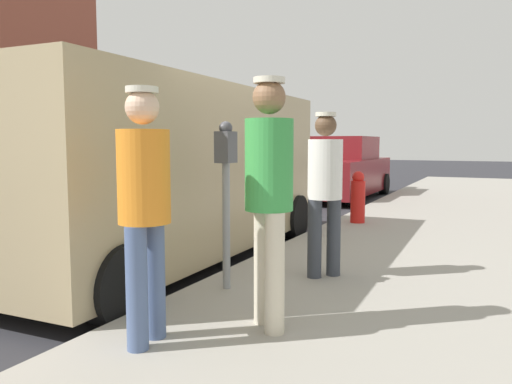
{
  "coord_description": "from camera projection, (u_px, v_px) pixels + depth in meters",
  "views": [
    {
      "loc": [
        3.56,
        -4.89,
        1.48
      ],
      "look_at": [
        1.65,
        -0.95,
        1.05
      ],
      "focal_mm": 35.29,
      "sensor_mm": 36.0,
      "label": 1
    }
  ],
  "objects": [
    {
      "name": "sidewalk_slab",
      "position": [
        486.0,
        299.0,
        4.54
      ],
      "size": [
        5.0,
        32.0,
        0.15
      ],
      "primitive_type": "cube",
      "color": "#9E998E",
      "rests_on": "ground"
    },
    {
      "name": "parked_sedan_ahead",
      "position": [
        339.0,
        170.0,
        13.42
      ],
      "size": [
        1.94,
        4.4,
        1.65
      ],
      "color": "maroon",
      "rests_on": "ground"
    },
    {
      "name": "pedestrian_in_green",
      "position": [
        269.0,
        186.0,
        3.53
      ],
      "size": [
        0.34,
        0.34,
        1.78
      ],
      "color": "beige",
      "rests_on": "sidewalk_slab"
    },
    {
      "name": "parked_van",
      "position": [
        165.0,
        169.0,
        6.18
      ],
      "size": [
        2.24,
        5.25,
        2.15
      ],
      "color": "tan",
      "rests_on": "ground"
    },
    {
      "name": "ground_plane",
      "position": [
        168.0,
        266.0,
        6.07
      ],
      "size": [
        80.0,
        80.0,
        0.0
      ],
      "primitive_type": "plane",
      "color": "#2D2D33"
    },
    {
      "name": "pedestrian_in_white",
      "position": [
        325.0,
        184.0,
        4.94
      ],
      "size": [
        0.34,
        0.34,
        1.62
      ],
      "color": "#383D47",
      "rests_on": "sidewalk_slab"
    },
    {
      "name": "fire_hydrant",
      "position": [
        358.0,
        198.0,
        8.38
      ],
      "size": [
        0.24,
        0.24,
        0.86
      ],
      "color": "red",
      "rests_on": "sidewalk_slab"
    },
    {
      "name": "pedestrian_in_orange",
      "position": [
        144.0,
        199.0,
        3.25
      ],
      "size": [
        0.34,
        0.36,
        1.68
      ],
      "color": "#4C608C",
      "rests_on": "sidewalk_slab"
    },
    {
      "name": "parking_meter_near",
      "position": [
        226.0,
        176.0,
        4.51
      ],
      "size": [
        0.14,
        0.18,
        1.52
      ],
      "color": "gray",
      "rests_on": "sidewalk_slab"
    }
  ]
}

